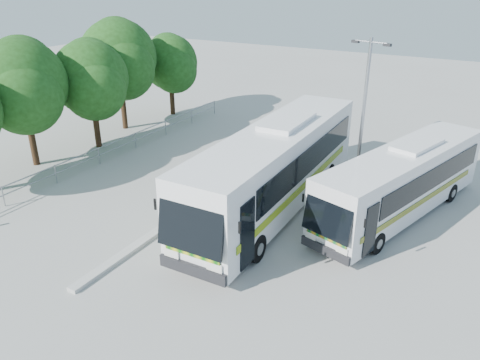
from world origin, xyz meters
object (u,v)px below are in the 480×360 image
Objects in this scene: coach_adjacent at (402,181)px; tree_far_e at (171,63)px; tree_far_c at (91,78)px; tree_far_b at (23,84)px; coach_main at (275,167)px; tree_far_d at (119,58)px; lamppost at (363,115)px.

tree_far_e is at bearing 173.03° from coach_adjacent.
tree_far_c is 8.22m from tree_far_e.
tree_far_b is at bearing -91.83° from tree_far_e.
coach_main is (13.05, -2.03, -2.21)m from tree_far_c.
tree_far_b is 1.17× the size of tree_far_e.
coach_main is 1.22× the size of coach_adjacent.
tree_far_c is at bearing -86.46° from tree_far_e.
coach_adjacent is (19.01, 4.01, -2.91)m from tree_far_b.
tree_far_d is (-1.19, 3.70, 0.56)m from tree_far_c.
tree_far_e is at bearing 88.17° from tree_far_b.
coach_main is at bearing 7.63° from tree_far_b.
tree_far_d is (-0.30, 7.60, 0.25)m from tree_far_b.
tree_far_d reaches higher than tree_far_e.
tree_far_b is 0.63× the size of coach_adjacent.
coach_main is 1.80× the size of lamppost.
lamppost is at bearing 179.97° from coach_adjacent.
tree_far_b is 12.13m from tree_far_e.
lamppost is (17.14, -2.95, -0.69)m from tree_far_d.
coach_adjacent is at bearing -10.54° from tree_far_d.
tree_far_e is 17.08m from coach_main.
lamppost is at bearing 2.70° from tree_far_c.
tree_far_b is at bearing -149.32° from lamppost.
tree_far_c is 0.87× the size of lamppost.
tree_far_c is 1.10× the size of tree_far_e.
tree_far_d is 0.54× the size of coach_main.
coach_main is (13.94, 1.87, -2.52)m from tree_far_b.
tree_far_b is 0.95× the size of tree_far_d.
tree_far_c is at bearing 170.32° from coach_main.
tree_far_c is (0.89, 3.90, -0.31)m from tree_far_b.
coach_adjacent is at bearing -23.49° from tree_far_e.
tree_far_b reaches higher than coach_adjacent.
tree_far_e is (0.39, 12.10, -0.68)m from tree_far_b.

